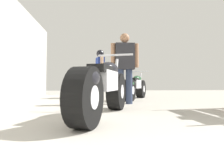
{
  "coord_description": "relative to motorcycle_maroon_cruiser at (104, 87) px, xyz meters",
  "views": [
    {
      "loc": [
        -0.86,
        0.02,
        0.49
      ],
      "look_at": [
        -0.48,
        4.18,
        0.69
      ],
      "focal_mm": 30.24,
      "sensor_mm": 36.0,
      "label": 1
    }
  ],
  "objects": [
    {
      "name": "ground_plane",
      "position": [
        0.73,
        1.13,
        -0.43
      ],
      "size": [
        18.89,
        18.89,
        0.0
      ],
      "primitive_type": "plane",
      "color": "#A8A399"
    },
    {
      "name": "motorcycle_maroon_cruiser",
      "position": [
        0.0,
        0.0,
        0.0
      ],
      "size": [
        1.02,
        2.17,
        1.04
      ],
      "color": "black",
      "rests_on": "ground_plane"
    },
    {
      "name": "motorcycle_black_naked",
      "position": [
        1.13,
        3.03,
        -0.05
      ],
      "size": [
        1.11,
        1.86,
        0.93
      ],
      "color": "black",
      "rests_on": "ground_plane"
    },
    {
      "name": "mechanic_in_blue",
      "position": [
        0.6,
        1.77,
        0.54
      ],
      "size": [
        0.69,
        0.26,
        1.73
      ],
      "color": "#2D3851",
      "rests_on": "ground_plane"
    },
    {
      "name": "mechanic_with_helmet",
      "position": [
        0.05,
        3.83,
        0.57
      ],
      "size": [
        0.32,
        0.66,
        1.68
      ],
      "color": "#2D3851",
      "rests_on": "ground_plane"
    }
  ]
}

